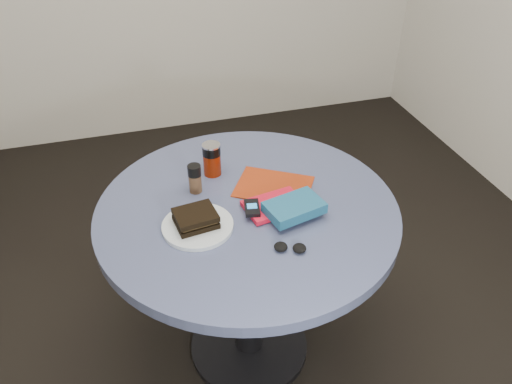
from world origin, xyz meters
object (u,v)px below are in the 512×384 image
object	(u,v)px
red_book	(274,205)
pepper_grinder	(195,178)
table	(248,243)
mp3_player	(252,208)
sandwich	(196,218)
headphones	(290,247)
novel	(294,208)
magazine	(274,187)
soda_can	(212,159)
plate	(198,226)

from	to	relation	value
red_book	pepper_grinder	bearing A→B (deg)	133.59
table	pepper_grinder	xyz separation A→B (m)	(-0.15, 0.13, 0.22)
table	mp3_player	size ratio (longest dim) A/B	11.14
sandwich	headphones	xyz separation A→B (m)	(0.25, -0.18, -0.03)
table	novel	world-z (taller)	novel
red_book	headphones	world-z (taller)	headphones
magazine	novel	distance (m)	0.18
headphones	magazine	bearing A→B (deg)	80.62
soda_can	red_book	bearing A→B (deg)	-59.66
sandwich	pepper_grinder	world-z (taller)	pepper_grinder
sandwich	red_book	xyz separation A→B (m)	(0.26, 0.02, -0.02)
novel	mp3_player	xyz separation A→B (m)	(-0.13, 0.05, -0.01)
mp3_player	headphones	distance (m)	0.20
magazine	sandwich	bearing A→B (deg)	-123.46
pepper_grinder	headphones	size ratio (longest dim) A/B	1.00
pepper_grinder	headphones	xyz separation A→B (m)	(0.21, -0.37, -0.04)
plate	magazine	distance (m)	0.33
red_book	headphones	distance (m)	0.21
sandwich	red_book	world-z (taller)	sandwich
table	soda_can	bearing A→B (deg)	107.62
headphones	pepper_grinder	bearing A→B (deg)	119.58
plate	table	bearing A→B (deg)	20.05
mp3_player	headphones	world-z (taller)	mp3_player
soda_can	red_book	xyz separation A→B (m)	(0.15, -0.26, -0.05)
red_book	novel	world-z (taller)	novel
pepper_grinder	red_book	world-z (taller)	pepper_grinder
sandwich	soda_can	distance (m)	0.30
table	headphones	world-z (taller)	headphones
sandwich	novel	size ratio (longest dim) A/B	0.77
pepper_grinder	mp3_player	size ratio (longest dim) A/B	1.15
magazine	red_book	size ratio (longest dim) A/B	1.35
plate	pepper_grinder	bearing A→B (deg)	81.00
red_book	mp3_player	xyz separation A→B (m)	(-0.08, -0.01, 0.01)
magazine	headphones	size ratio (longest dim) A/B	2.45
table	mp3_player	world-z (taller)	mp3_player
plate	magazine	bearing A→B (deg)	25.63
pepper_grinder	headphones	bearing A→B (deg)	-60.42
soda_can	headphones	size ratio (longest dim) A/B	1.16
mp3_player	headphones	bearing A→B (deg)	-72.56
magazine	pepper_grinder	bearing A→B (deg)	-159.57
pepper_grinder	mp3_player	xyz separation A→B (m)	(0.15, -0.18, -0.03)
soda_can	pepper_grinder	size ratio (longest dim) A/B	1.17
table	plate	world-z (taller)	plate
sandwich	plate	bearing A→B (deg)	-44.33
sandwich	red_book	size ratio (longest dim) A/B	0.73
table	soda_can	xyz separation A→B (m)	(-0.07, 0.22, 0.22)
plate	soda_can	bearing A→B (deg)	68.95
table	novel	distance (m)	0.26
table	pepper_grinder	bearing A→B (deg)	138.84
table	pepper_grinder	distance (m)	0.29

